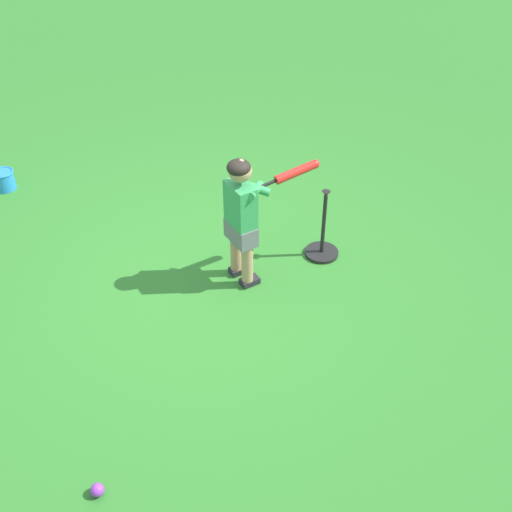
{
  "coord_description": "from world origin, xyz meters",
  "views": [
    {
      "loc": [
        1.11,
        3.8,
        3.37
      ],
      "look_at": [
        -0.28,
        0.38,
        0.45
      ],
      "focal_mm": 45.79,
      "sensor_mm": 36.0,
      "label": 1
    }
  ],
  "objects_px": {
    "play_ball_midfield": "(97,490)",
    "child_batter": "(244,210)",
    "batting_tee": "(322,244)",
    "toy_bucket": "(4,180)"
  },
  "relations": [
    {
      "from": "child_batter",
      "to": "play_ball_midfield",
      "type": "height_order",
      "value": "child_batter"
    },
    {
      "from": "child_batter",
      "to": "batting_tee",
      "type": "xyz_separation_m",
      "value": [
        -0.7,
        -0.04,
        -0.55
      ]
    },
    {
      "from": "play_ball_midfield",
      "to": "toy_bucket",
      "type": "bearing_deg",
      "value": -87.15
    },
    {
      "from": "batting_tee",
      "to": "toy_bucket",
      "type": "bearing_deg",
      "value": -41.08
    },
    {
      "from": "play_ball_midfield",
      "to": "batting_tee",
      "type": "distance_m",
      "value": 2.64
    },
    {
      "from": "toy_bucket",
      "to": "play_ball_midfield",
      "type": "bearing_deg",
      "value": 92.85
    },
    {
      "from": "child_batter",
      "to": "play_ball_midfield",
      "type": "bearing_deg",
      "value": 44.89
    },
    {
      "from": "child_batter",
      "to": "batting_tee",
      "type": "height_order",
      "value": "child_batter"
    },
    {
      "from": "play_ball_midfield",
      "to": "child_batter",
      "type": "bearing_deg",
      "value": -135.11
    },
    {
      "from": "play_ball_midfield",
      "to": "batting_tee",
      "type": "bearing_deg",
      "value": -145.2
    }
  ]
}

